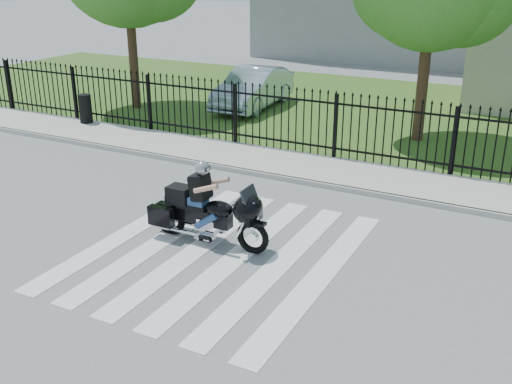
% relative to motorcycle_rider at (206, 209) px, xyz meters
% --- Properties ---
extents(ground, '(120.00, 120.00, 0.00)m').
position_rel_motorcycle_rider_xyz_m(ground, '(0.41, -0.27, -0.67)').
color(ground, slate).
rests_on(ground, ground).
extents(crosswalk, '(5.00, 5.50, 0.01)m').
position_rel_motorcycle_rider_xyz_m(crosswalk, '(0.41, -0.27, -0.67)').
color(crosswalk, silver).
rests_on(crosswalk, ground).
extents(sidewalk, '(40.00, 2.00, 0.12)m').
position_rel_motorcycle_rider_xyz_m(sidewalk, '(0.41, 4.73, -0.61)').
color(sidewalk, '#ADAAA3').
rests_on(sidewalk, ground).
extents(curb, '(40.00, 0.12, 0.12)m').
position_rel_motorcycle_rider_xyz_m(curb, '(0.41, 3.73, -0.61)').
color(curb, '#ADAAA3').
rests_on(curb, ground).
extents(grass_strip, '(40.00, 12.00, 0.02)m').
position_rel_motorcycle_rider_xyz_m(grass_strip, '(0.41, 11.73, -0.66)').
color(grass_strip, '#30591E').
rests_on(grass_strip, ground).
extents(iron_fence, '(26.00, 0.04, 1.80)m').
position_rel_motorcycle_rider_xyz_m(iron_fence, '(0.41, 5.73, 0.23)').
color(iron_fence, black).
rests_on(iron_fence, ground).
extents(motorcycle_rider, '(2.48, 0.73, 1.64)m').
position_rel_motorcycle_rider_xyz_m(motorcycle_rider, '(0.00, 0.00, 0.00)').
color(motorcycle_rider, black).
rests_on(motorcycle_rider, ground).
extents(parked_car, '(1.72, 4.34, 1.41)m').
position_rel_motorcycle_rider_xyz_m(parked_car, '(-4.32, 10.14, 0.05)').
color(parked_car, '#A2B5CC').
rests_on(parked_car, grass_strip).
extents(litter_bin, '(0.54, 0.54, 0.91)m').
position_rel_motorcycle_rider_xyz_m(litter_bin, '(-7.90, 5.43, -0.10)').
color(litter_bin, black).
rests_on(litter_bin, sidewalk).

